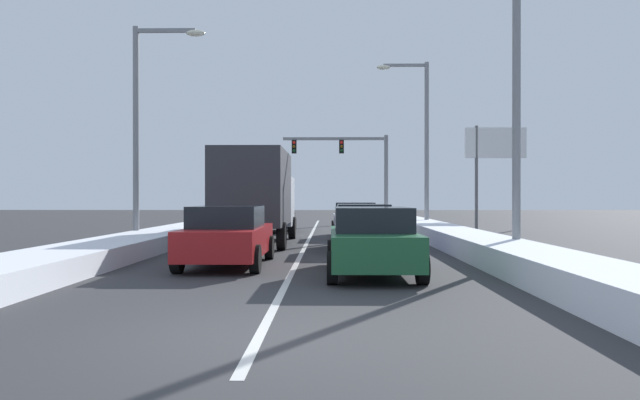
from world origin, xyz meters
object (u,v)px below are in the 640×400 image
object	(u,v)px
sedan_black_center_lane_third	(274,217)
street_lamp_left_mid	(146,114)
sedan_navy_right_lane_second	(363,227)
roadside_sign_right	(496,154)
traffic_light_gantry	(354,159)
sedan_white_right_lane_third	(355,220)
sedan_green_right_lane_nearest	(372,240)
box_truck_center_lane_second	(256,193)
sedan_red_center_lane_nearest	(228,236)
street_lamp_right_near	(504,71)
street_lamp_right_mid	(420,131)

from	to	relation	value
sedan_black_center_lane_third	street_lamp_left_mid	size ratio (longest dim) A/B	0.56
sedan_navy_right_lane_second	street_lamp_left_mid	xyz separation A→B (m)	(-7.82, 2.24, 4.03)
roadside_sign_right	street_lamp_left_mid	bearing A→B (deg)	-148.25
roadside_sign_right	traffic_light_gantry	bearing A→B (deg)	122.06
street_lamp_left_mid	roadside_sign_right	distance (m)	18.18
traffic_light_gantry	sedan_white_right_lane_third	bearing A→B (deg)	-92.15
roadside_sign_right	sedan_green_right_lane_nearest	bearing A→B (deg)	-113.49
street_lamp_left_mid	sedan_navy_right_lane_second	bearing A→B (deg)	-15.95
sedan_black_center_lane_third	street_lamp_left_mid	bearing A→B (deg)	-116.21
sedan_white_right_lane_third	roadside_sign_right	xyz separation A→B (m)	(7.62, 5.38, 3.25)
traffic_light_gantry	street_lamp_left_mid	size ratio (longest dim) A/B	0.94
box_truck_center_lane_second	roadside_sign_right	world-z (taller)	roadside_sign_right
sedan_white_right_lane_third	traffic_light_gantry	bearing A→B (deg)	87.85
sedan_red_center_lane_nearest	sedan_white_right_lane_third	bearing A→B (deg)	71.33
sedan_green_right_lane_nearest	box_truck_center_lane_second	world-z (taller)	box_truck_center_lane_second
sedan_red_center_lane_nearest	traffic_light_gantry	distance (m)	27.96
sedan_green_right_lane_nearest	roadside_sign_right	world-z (taller)	roadside_sign_right
street_lamp_right_near	sedan_green_right_lane_nearest	bearing A→B (deg)	-143.12
sedan_red_center_lane_nearest	traffic_light_gantry	xyz separation A→B (m)	(4.28, 27.37, 3.73)
sedan_white_right_lane_third	street_lamp_right_mid	size ratio (longest dim) A/B	0.52
street_lamp_right_near	sedan_navy_right_lane_second	bearing A→B (deg)	138.29
street_lamp_right_mid	roadside_sign_right	size ratio (longest dim) A/B	1.56
sedan_navy_right_lane_second	street_lamp_right_near	world-z (taller)	street_lamp_right_near
sedan_white_right_lane_third	traffic_light_gantry	size ratio (longest dim) A/B	0.60
street_lamp_right_mid	roadside_sign_right	xyz separation A→B (m)	(4.12, 1.04, -1.10)
sedan_white_right_lane_third	street_lamp_left_mid	xyz separation A→B (m)	(-7.82, -4.17, 4.03)
sedan_green_right_lane_nearest	street_lamp_left_mid	xyz separation A→B (m)	(-7.69, 8.29, 4.03)
box_truck_center_lane_second	traffic_light_gantry	size ratio (longest dim) A/B	0.95
sedan_red_center_lane_nearest	traffic_light_gantry	size ratio (longest dim) A/B	0.60
street_lamp_right_mid	roadside_sign_right	bearing A→B (deg)	14.22
street_lamp_right_near	street_lamp_right_mid	distance (m)	13.98
box_truck_center_lane_second	street_lamp_right_mid	bearing A→B (deg)	48.91
sedan_red_center_lane_nearest	box_truck_center_lane_second	distance (m)	6.90
box_truck_center_lane_second	street_lamp_right_near	xyz separation A→B (m)	(7.41, -5.63, 3.24)
sedan_green_right_lane_nearest	sedan_red_center_lane_nearest	size ratio (longest dim) A/B	1.00
sedan_red_center_lane_nearest	street_lamp_left_mid	size ratio (longest dim) A/B	0.56
sedan_navy_right_lane_second	sedan_red_center_lane_nearest	world-z (taller)	same
box_truck_center_lane_second	roadside_sign_right	bearing A→B (deg)	39.48
sedan_navy_right_lane_second	street_lamp_right_mid	distance (m)	12.11
sedan_green_right_lane_nearest	street_lamp_right_mid	xyz separation A→B (m)	(3.63, 16.80, 4.35)
sedan_navy_right_lane_second	street_lamp_right_near	xyz separation A→B (m)	(3.63, -3.23, 4.38)
street_lamp_right_mid	sedan_white_right_lane_third	bearing A→B (deg)	-128.88
sedan_black_center_lane_third	traffic_light_gantry	xyz separation A→B (m)	(4.49, 12.69, 3.73)
sedan_black_center_lane_third	street_lamp_right_mid	distance (m)	8.57
traffic_light_gantry	street_lamp_right_mid	distance (m)	12.57
box_truck_center_lane_second	street_lamp_right_mid	world-z (taller)	street_lamp_right_mid
sedan_navy_right_lane_second	traffic_light_gantry	xyz separation A→B (m)	(0.62, 22.97, 3.73)
sedan_green_right_lane_nearest	traffic_light_gantry	world-z (taller)	traffic_light_gantry
sedan_red_center_lane_nearest	street_lamp_left_mid	bearing A→B (deg)	122.12
sedan_red_center_lane_nearest	roadside_sign_right	bearing A→B (deg)	55.16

